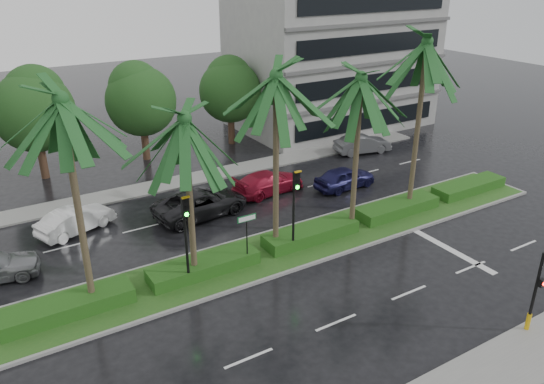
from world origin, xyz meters
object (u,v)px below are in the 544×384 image
car_darkgrey (201,203)px  car_red (268,182)px  car_white (76,220)px  car_grey (363,144)px  street_sign (247,228)px  signal_near (541,278)px  signal_median_left (186,228)px  car_blue (345,178)px

car_darkgrey → car_red: 4.99m
car_white → car_red: 11.46m
car_darkgrey → car_grey: car_darkgrey is taller
car_white → street_sign: bearing=-164.2°
signal_near → car_red: 17.14m
car_red → signal_near: bearing=179.3°
signal_median_left → car_grey: signal_median_left is taller
signal_median_left → street_sign: signal_median_left is taller
street_sign → signal_near: bearing=-54.7°
street_sign → car_blue: (9.93, 5.21, -1.42)m
signal_median_left → car_white: 8.98m
car_white → car_red: bearing=-115.5°
signal_near → street_sign: bearing=125.3°
signal_near → car_red: bearing=95.3°
signal_near → car_blue: signal_near is taller
street_sign → car_blue: street_sign is taller
car_blue → street_sign: bearing=115.1°
signal_near → street_sign: signal_near is taller
signal_median_left → car_grey: (18.34, 10.03, -2.30)m
car_darkgrey → car_grey: bearing=-82.8°
signal_median_left → street_sign: bearing=3.5°
signal_median_left → car_darkgrey: bearing=61.7°
car_darkgrey → car_red: bearing=-87.1°
car_red → car_blue: (4.50, -1.89, 0.01)m
signal_near → car_blue: bearing=79.0°
signal_near → signal_median_left: 13.93m
street_sign → car_grey: 18.28m
car_red → car_grey: (9.91, 2.75, 0.01)m
street_sign → car_white: (-6.00, 7.96, -1.44)m
signal_near → street_sign: (-7.00, 9.87, -0.38)m
car_grey → signal_near: bearing=168.5°
signal_near → car_white: size_ratio=1.05×
car_darkgrey → car_red: car_darkgrey is taller
signal_median_left → car_blue: (12.93, 5.39, -2.30)m
car_white → car_red: car_red is taller
street_sign → car_darkgrey: size_ratio=0.48×
car_white → car_blue: car_blue is taller
signal_near → car_grey: 21.48m
signal_median_left → car_grey: 21.03m
car_darkgrey → street_sign: bearing=169.3°
signal_near → car_grey: (8.34, 19.72, -1.80)m
car_white → car_blue: 16.16m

